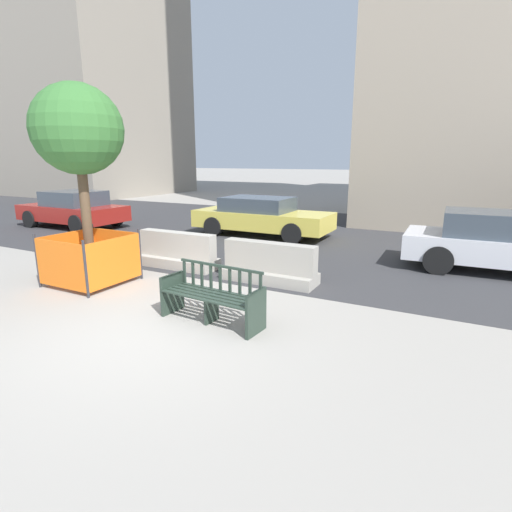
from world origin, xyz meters
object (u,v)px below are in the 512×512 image
(car_taxi_near, at_px, (261,216))
(car_sedan_far, at_px, (73,209))
(street_tree, at_px, (78,131))
(jersey_barrier_left, at_px, (178,253))
(street_bench, at_px, (212,298))
(jersey_barrier_centre, at_px, (269,266))
(construction_fence, at_px, (90,257))
(car_sedan_mid, at_px, (502,242))

(car_taxi_near, bearing_deg, car_sedan_far, -166.33)
(car_sedan_far, bearing_deg, street_tree, -36.09)
(jersey_barrier_left, distance_m, car_sedan_far, 7.73)
(street_bench, distance_m, car_taxi_near, 7.46)
(car_sedan_far, bearing_deg, jersey_barrier_left, -21.52)
(jersey_barrier_centre, height_order, street_tree, street_tree)
(street_tree, xyz_separation_m, construction_fence, (-0.00, -0.00, -2.47))
(street_tree, bearing_deg, jersey_barrier_left, 67.26)
(jersey_barrier_centre, relative_size, car_sedan_far, 0.48)
(jersey_barrier_left, bearing_deg, car_sedan_far, 158.48)
(jersey_barrier_centre, xyz_separation_m, construction_fence, (-3.22, -1.76, 0.20))
(jersey_barrier_centre, xyz_separation_m, car_sedan_mid, (4.28, 3.10, 0.35))
(street_bench, relative_size, jersey_barrier_left, 0.86)
(construction_fence, xyz_separation_m, car_sedan_mid, (7.51, 4.86, 0.14))
(street_tree, bearing_deg, car_sedan_mid, 32.92)
(street_tree, distance_m, car_sedan_mid, 9.24)
(street_bench, xyz_separation_m, car_sedan_mid, (4.15, 5.42, 0.29))
(jersey_barrier_left, bearing_deg, car_taxi_near, 91.09)
(jersey_barrier_centre, bearing_deg, street_bench, -86.83)
(car_taxi_near, distance_m, car_sedan_mid, 6.99)
(jersey_barrier_centre, relative_size, street_tree, 0.51)
(construction_fence, distance_m, car_sedan_far, 7.94)
(jersey_barrier_left, height_order, construction_fence, construction_fence)
(street_bench, height_order, street_tree, street_tree)
(street_tree, bearing_deg, jersey_barrier_centre, 28.67)
(jersey_barrier_centre, distance_m, car_sedan_far, 10.07)
(street_tree, distance_m, car_sedan_far, 8.27)
(street_tree, height_order, construction_fence, street_tree)
(car_taxi_near, xyz_separation_m, car_sedan_far, (-7.10, -1.73, 0.02))
(street_bench, distance_m, street_tree, 4.29)
(street_bench, bearing_deg, street_tree, 170.56)
(jersey_barrier_centre, bearing_deg, car_sedan_far, 163.19)
(jersey_barrier_centre, height_order, car_sedan_mid, car_sedan_mid)
(jersey_barrier_centre, relative_size, car_sedan_mid, 0.48)
(construction_fence, relative_size, car_taxi_near, 0.31)
(jersey_barrier_centre, height_order, jersey_barrier_left, same)
(car_taxi_near, bearing_deg, jersey_barrier_centre, -61.30)
(jersey_barrier_centre, bearing_deg, jersey_barrier_left, 178.18)
(car_sedan_mid, xyz_separation_m, car_sedan_far, (-13.92, -0.19, -0.01))
(street_bench, xyz_separation_m, street_tree, (-3.35, 0.56, 2.62))
(street_tree, relative_size, car_sedan_mid, 0.93)
(jersey_barrier_centre, height_order, car_taxi_near, car_taxi_near)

